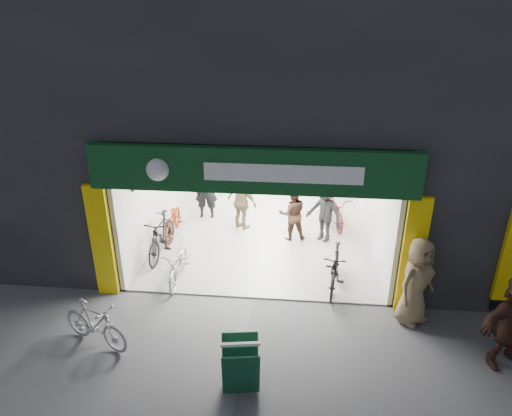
# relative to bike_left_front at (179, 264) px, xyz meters

# --- Properties ---
(ground) EXTENTS (60.00, 60.00, 0.00)m
(ground) POSITION_rel_bike_left_front_xyz_m (1.80, -0.60, -0.43)
(ground) COLOR #56565B
(ground) RESTS_ON ground
(building) EXTENTS (17.00, 10.27, 8.00)m
(building) POSITION_rel_bike_left_front_xyz_m (2.71, 4.39, 3.89)
(building) COLOR #232326
(building) RESTS_ON ground
(bike_left_front) EXTENTS (0.60, 1.64, 0.85)m
(bike_left_front) POSITION_rel_bike_left_front_xyz_m (0.00, 0.00, 0.00)
(bike_left_front) COLOR #A6A7AB
(bike_left_front) RESTS_ON ground
(bike_left_midfront) EXTENTS (0.64, 1.91, 1.13)m
(bike_left_midfront) POSITION_rel_bike_left_front_xyz_m (-0.70, 1.05, 0.14)
(bike_left_midfront) COLOR black
(bike_left_midfront) RESTS_ON ground
(bike_left_midback) EXTENTS (0.74, 1.85, 0.95)m
(bike_left_midback) POSITION_rel_bike_left_front_xyz_m (-0.70, 2.13, 0.05)
(bike_left_midback) COLOR maroon
(bike_left_midback) RESTS_ON ground
(bike_left_back) EXTENTS (0.82, 1.80, 1.04)m
(bike_left_back) POSITION_rel_bike_left_front_xyz_m (-0.04, 5.00, 0.09)
(bike_left_back) COLOR #B4B5BA
(bike_left_back) RESTS_ON ground
(bike_right_front) EXTENTS (0.73, 1.74, 1.01)m
(bike_right_front) POSITION_rel_bike_left_front_xyz_m (3.60, 0.00, 0.08)
(bike_right_front) COLOR black
(bike_right_front) RESTS_ON ground
(bike_right_mid) EXTENTS (0.97, 1.91, 0.96)m
(bike_right_mid) POSITION_rel_bike_left_front_xyz_m (3.80, 3.35, 0.05)
(bike_right_mid) COLOR maroon
(bike_right_mid) RESTS_ON ground
(bike_right_back) EXTENTS (0.66, 1.63, 0.95)m
(bike_right_back) POSITION_rel_bike_left_front_xyz_m (3.60, 3.49, 0.05)
(bike_right_back) COLOR #A6A6AA
(bike_right_back) RESTS_ON ground
(parked_bike) EXTENTS (1.60, 1.01, 0.93)m
(parked_bike) POSITION_rel_bike_left_front_xyz_m (-1.00, -2.33, 0.04)
(parked_bike) COLOR #A5A5AA
(parked_bike) RESTS_ON ground
(customer_a) EXTENTS (0.70, 0.47, 1.86)m
(customer_a) POSITION_rel_bike_left_front_xyz_m (0.00, 3.41, 0.50)
(customer_a) COLOR black
(customer_a) RESTS_ON ground
(customer_b) EXTENTS (0.86, 0.72, 1.56)m
(customer_b) POSITION_rel_bike_left_front_xyz_m (2.58, 2.27, 0.35)
(customer_b) COLOR #3D271C
(customer_b) RESTS_ON ground
(customer_c) EXTENTS (1.30, 1.23, 1.77)m
(customer_c) POSITION_rel_bike_left_front_xyz_m (3.42, 2.23, 0.46)
(customer_c) COLOR black
(customer_c) RESTS_ON ground
(customer_d) EXTENTS (1.07, 0.88, 1.71)m
(customer_d) POSITION_rel_bike_left_front_xyz_m (1.15, 2.75, 0.43)
(customer_d) COLOR #87714E
(customer_d) RESTS_ON ground
(pedestrian_near) EXTENTS (1.08, 1.05, 1.87)m
(pedestrian_near) POSITION_rel_bike_left_front_xyz_m (5.10, -1.02, 0.51)
(pedestrian_near) COLOR olive
(pedestrian_near) RESTS_ON ground
(sandwich_board) EXTENTS (0.70, 0.72, 0.95)m
(sandwich_board) POSITION_rel_bike_left_front_xyz_m (1.86, -3.18, 0.10)
(sandwich_board) COLOR #104027
(sandwich_board) RESTS_ON ground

